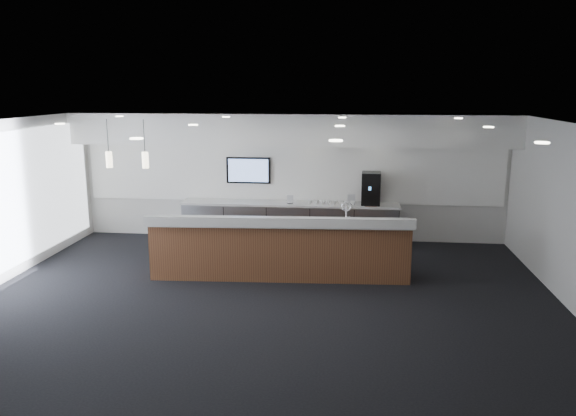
# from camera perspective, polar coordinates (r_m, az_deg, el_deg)

# --- Properties ---
(ground) EXTENTS (10.00, 10.00, 0.00)m
(ground) POSITION_cam_1_polar(r_m,az_deg,el_deg) (9.82, -2.16, -9.17)
(ground) COLOR black
(ground) RESTS_ON ground
(ceiling) EXTENTS (10.00, 8.00, 0.02)m
(ceiling) POSITION_cam_1_polar(r_m,az_deg,el_deg) (9.17, -2.31, 8.58)
(ceiling) COLOR black
(ceiling) RESTS_ON back_wall
(back_wall) EXTENTS (10.00, 0.02, 3.00)m
(back_wall) POSITION_cam_1_polar(r_m,az_deg,el_deg) (13.28, 0.30, 3.20)
(back_wall) COLOR silver
(back_wall) RESTS_ON ground
(soffit_bulkhead) EXTENTS (10.00, 0.90, 0.70)m
(soffit_bulkhead) POSITION_cam_1_polar(r_m,az_deg,el_deg) (12.71, 0.10, 8.02)
(soffit_bulkhead) COLOR white
(soffit_bulkhead) RESTS_ON back_wall
(alcove_panel) EXTENTS (9.80, 0.06, 1.40)m
(alcove_panel) POSITION_cam_1_polar(r_m,az_deg,el_deg) (13.24, 0.29, 3.61)
(alcove_panel) COLOR white
(alcove_panel) RESTS_ON back_wall
(back_credenza) EXTENTS (5.06, 0.66, 0.95)m
(back_credenza) POSITION_cam_1_polar(r_m,az_deg,el_deg) (13.13, 0.14, -1.45)
(back_credenza) COLOR gray
(back_credenza) RESTS_ON ground
(wall_tv) EXTENTS (1.05, 0.08, 0.62)m
(wall_tv) POSITION_cam_1_polar(r_m,az_deg,el_deg) (13.31, -4.03, 3.84)
(wall_tv) COLOR black
(wall_tv) RESTS_ON back_wall
(pendant_left) EXTENTS (0.12, 0.12, 0.30)m
(pendant_left) POSITION_cam_1_polar(r_m,az_deg,el_deg) (10.62, -14.57, 4.63)
(pendant_left) COLOR #FFEFC6
(pendant_left) RESTS_ON ceiling
(pendant_right) EXTENTS (0.12, 0.12, 0.30)m
(pendant_right) POSITION_cam_1_polar(r_m,az_deg,el_deg) (10.89, -18.03, 4.60)
(pendant_right) COLOR #FFEFC6
(pendant_right) RESTS_ON ceiling
(ceiling_can_lights) EXTENTS (7.00, 5.00, 0.02)m
(ceiling_can_lights) POSITION_cam_1_polar(r_m,az_deg,el_deg) (9.17, -2.31, 8.39)
(ceiling_can_lights) COLOR white
(ceiling_can_lights) RESTS_ON ceiling
(service_counter) EXTENTS (4.98, 1.09, 1.49)m
(service_counter) POSITION_cam_1_polar(r_m,az_deg,el_deg) (10.70, -0.83, -4.10)
(service_counter) COLOR #572F1D
(service_counter) RESTS_ON ground
(coffee_machine) EXTENTS (0.44, 0.56, 0.74)m
(coffee_machine) POSITION_cam_1_polar(r_m,az_deg,el_deg) (12.90, 8.43, 1.98)
(coffee_machine) COLOR black
(coffee_machine) RESTS_ON back_credenza
(info_sign_left) EXTENTS (0.15, 0.02, 0.20)m
(info_sign_left) POSITION_cam_1_polar(r_m,az_deg,el_deg) (12.87, 0.22, 0.89)
(info_sign_left) COLOR silver
(info_sign_left) RESTS_ON back_credenza
(info_sign_right) EXTENTS (0.18, 0.05, 0.24)m
(info_sign_right) POSITION_cam_1_polar(r_m,az_deg,el_deg) (12.85, 6.44, 0.87)
(info_sign_right) COLOR silver
(info_sign_right) RESTS_ON back_credenza
(cup_0) EXTENTS (0.10, 0.10, 0.10)m
(cup_0) POSITION_cam_1_polar(r_m,az_deg,el_deg) (12.87, 6.61, 0.55)
(cup_0) COLOR white
(cup_0) RESTS_ON back_credenza
(cup_1) EXTENTS (0.14, 0.14, 0.10)m
(cup_1) POSITION_cam_1_polar(r_m,az_deg,el_deg) (12.87, 5.99, 0.57)
(cup_1) COLOR white
(cup_1) RESTS_ON back_credenza
(cup_2) EXTENTS (0.13, 0.13, 0.10)m
(cup_2) POSITION_cam_1_polar(r_m,az_deg,el_deg) (12.87, 5.37, 0.58)
(cup_2) COLOR white
(cup_2) RESTS_ON back_credenza
(cup_3) EXTENTS (0.13, 0.13, 0.10)m
(cup_3) POSITION_cam_1_polar(r_m,az_deg,el_deg) (12.87, 4.74, 0.60)
(cup_3) COLOR white
(cup_3) RESTS_ON back_credenza
(cup_4) EXTENTS (0.14, 0.14, 0.10)m
(cup_4) POSITION_cam_1_polar(r_m,az_deg,el_deg) (12.87, 4.12, 0.61)
(cup_4) COLOR white
(cup_4) RESTS_ON back_credenza
(cup_5) EXTENTS (0.11, 0.11, 0.10)m
(cup_5) POSITION_cam_1_polar(r_m,az_deg,el_deg) (12.88, 3.50, 0.63)
(cup_5) COLOR white
(cup_5) RESTS_ON back_credenza
(cup_6) EXTENTS (0.14, 0.14, 0.10)m
(cup_6) POSITION_cam_1_polar(r_m,az_deg,el_deg) (12.89, 2.88, 0.64)
(cup_6) COLOR white
(cup_6) RESTS_ON back_credenza
(cup_7) EXTENTS (0.12, 0.12, 0.10)m
(cup_7) POSITION_cam_1_polar(r_m,az_deg,el_deg) (12.89, 2.26, 0.65)
(cup_7) COLOR white
(cup_7) RESTS_ON back_credenza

